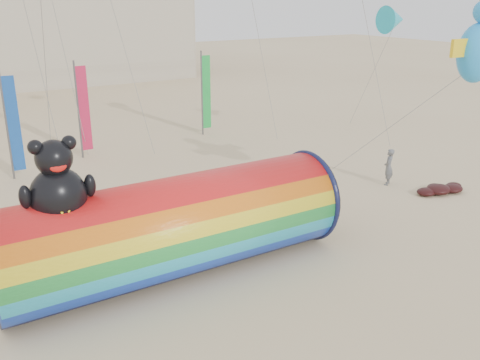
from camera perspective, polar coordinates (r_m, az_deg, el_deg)
ground at (r=17.74m, az=1.20°, el=-8.99°), size 160.00×160.00×0.00m
windsock_assembly at (r=16.71m, az=-6.93°, el=-4.72°), size 10.74×3.27×4.95m
kite_handler at (r=25.59m, az=15.57°, el=1.35°), size 0.74×0.69×1.71m
fabric_bundle at (r=25.47m, az=20.61°, el=-0.90°), size 2.62×1.35×0.41m
festival_banners at (r=29.89m, az=-13.78°, el=7.54°), size 12.43×2.97×5.20m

